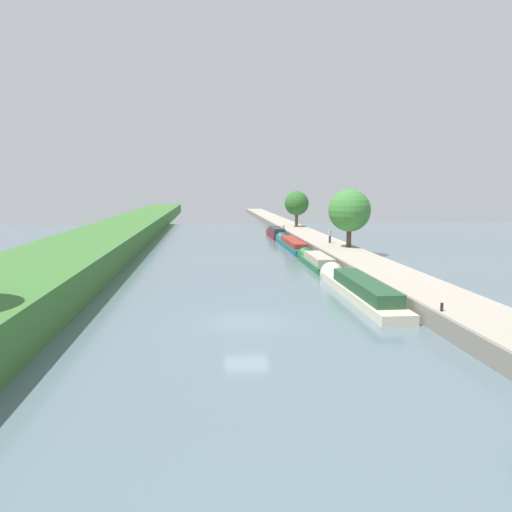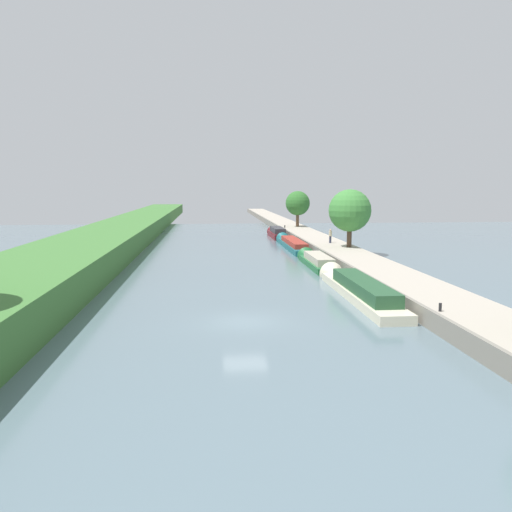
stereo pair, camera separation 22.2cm
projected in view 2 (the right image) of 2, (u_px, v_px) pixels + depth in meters
The scene contains 12 objects.
ground_plane at pixel (245, 321), 29.57m from camera, with size 160.00×160.00×0.00m, color slate.
right_towpath at pixel (451, 308), 30.59m from camera, with size 4.49×260.00×1.02m.
stone_quay at pixel (412, 309), 30.37m from camera, with size 0.25×260.00×1.07m.
narrowboat_cream at pixel (357, 288), 36.37m from camera, with size 2.13×15.96×2.13m.
narrowboat_green at pixel (316, 261), 50.56m from camera, with size 1.96×10.95×1.88m.
narrowboat_teal at pixel (292, 244), 65.65m from camera, with size 1.94×17.02×1.85m.
narrowboat_maroon at pixel (277, 233), 79.46m from camera, with size 1.95×10.46×2.11m.
tree_rightbank_midnear at pixel (350, 211), 56.84m from camera, with size 4.64×4.64×6.35m.
tree_rightbank_midfar at pixel (298, 203), 86.43m from camera, with size 4.04×4.04×5.93m.
person_walking at pixel (330, 236), 61.43m from camera, with size 0.34×0.34×1.66m.
mooring_bollard_near at pixel (440, 307), 27.64m from camera, with size 0.16×0.16×0.45m.
mooring_bollard_far at pixel (285, 227), 84.20m from camera, with size 0.16×0.16×0.45m.
Camera 2 is at (-1.96, -28.76, 7.59)m, focal length 36.47 mm.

